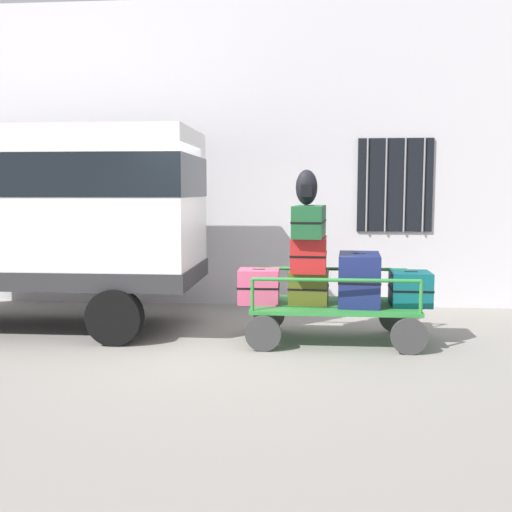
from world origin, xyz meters
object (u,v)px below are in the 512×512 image
(suitcase_midright_bottom, at_px, (410,289))
(van, at_px, (27,207))
(luggage_cart, at_px, (333,311))
(suitcase_midleft_top, at_px, (309,221))
(suitcase_left_bottom, at_px, (259,286))
(suitcase_center_bottom, at_px, (359,279))
(suitcase_midleft_middle, at_px, (309,254))
(suitcase_midleft_bottom, at_px, (309,287))
(backpack, at_px, (307,187))

(suitcase_midright_bottom, bearing_deg, van, 174.35)
(luggage_cart, relative_size, suitcase_midleft_top, 2.24)
(suitcase_left_bottom, height_order, suitcase_midright_bottom, suitcase_left_bottom)
(suitcase_left_bottom, xyz_separation_m, suitcase_midleft_top, (0.63, 0.01, 0.83))
(suitcase_left_bottom, relative_size, suitcase_center_bottom, 0.59)
(luggage_cart, height_order, suitcase_midleft_middle, suitcase_midleft_middle)
(suitcase_midleft_bottom, relative_size, backpack, 1.19)
(suitcase_midleft_middle, bearing_deg, suitcase_left_bottom, -177.14)
(luggage_cart, distance_m, suitcase_center_bottom, 0.52)
(luggage_cart, bearing_deg, suitcase_left_bottom, -177.86)
(van, height_order, suitcase_midleft_middle, van)
(suitcase_midleft_top, xyz_separation_m, suitcase_midright_bottom, (1.26, 0.01, -0.84))
(luggage_cart, bearing_deg, suitcase_midleft_top, -175.51)
(suitcase_midright_bottom, xyz_separation_m, backpack, (-1.30, 0.05, 1.25))
(van, relative_size, suitcase_midleft_bottom, 9.03)
(suitcase_midleft_bottom, bearing_deg, suitcase_left_bottom, -176.31)
(van, height_order, suitcase_midleft_top, van)
(luggage_cart, height_order, suitcase_midleft_bottom, suitcase_midleft_bottom)
(van, height_order, suitcase_midright_bottom, van)
(luggage_cart, bearing_deg, suitcase_midleft_bottom, 179.05)
(luggage_cart, relative_size, suitcase_midleft_middle, 2.84)
(suitcase_midleft_bottom, xyz_separation_m, suitcase_midright_bottom, (1.26, -0.02, 0.00))
(suitcase_midleft_bottom, distance_m, backpack, 1.26)
(suitcase_midleft_top, xyz_separation_m, suitcase_center_bottom, (0.63, 0.05, -0.73))
(suitcase_left_bottom, bearing_deg, suitcase_midleft_middle, 2.86)
(backpack, bearing_deg, suitcase_center_bottom, -0.45)
(suitcase_midleft_bottom, distance_m, suitcase_center_bottom, 0.64)
(suitcase_center_bottom, bearing_deg, suitcase_midright_bottom, -3.89)
(suitcase_midright_bottom, bearing_deg, suitcase_center_bottom, 176.11)
(suitcase_midleft_middle, bearing_deg, suitcase_center_bottom, 2.55)
(van, xyz_separation_m, backpack, (3.86, -0.46, 0.27))
(suitcase_midleft_middle, distance_m, suitcase_center_bottom, 0.71)
(suitcase_midleft_bottom, distance_m, suitcase_midleft_middle, 0.43)
(suitcase_midright_bottom, height_order, backpack, backpack)
(suitcase_left_bottom, distance_m, suitcase_midright_bottom, 1.90)
(suitcase_midleft_bottom, height_order, suitcase_midright_bottom, suitcase_midright_bottom)
(suitcase_center_bottom, xyz_separation_m, backpack, (-0.67, 0.01, 1.15))
(suitcase_left_bottom, distance_m, suitcase_center_bottom, 1.27)
(suitcase_midleft_middle, distance_m, suitcase_midright_bottom, 1.33)
(luggage_cart, bearing_deg, suitcase_midright_bottom, -1.14)
(van, bearing_deg, backpack, -6.83)
(suitcase_midleft_top, relative_size, backpack, 2.17)
(suitcase_midright_bottom, distance_m, backpack, 1.81)
(luggage_cart, bearing_deg, suitcase_midleft_middle, -179.28)
(luggage_cart, xyz_separation_m, suitcase_center_bottom, (0.32, 0.02, 0.41))
(van, distance_m, suitcase_midright_bottom, 5.28)
(van, distance_m, backpack, 3.89)
(suitcase_left_bottom, xyz_separation_m, suitcase_center_bottom, (1.26, 0.06, 0.10))
(suitcase_left_bottom, height_order, backpack, backpack)
(van, xyz_separation_m, suitcase_left_bottom, (3.26, -0.53, -0.98))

